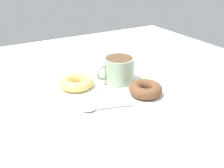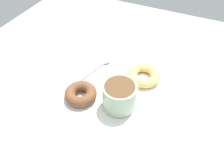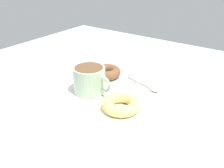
{
  "view_description": "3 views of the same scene",
  "coord_description": "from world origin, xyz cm",
  "px_view_note": "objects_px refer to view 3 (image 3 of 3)",
  "views": [
    {
      "loc": [
        35.16,
        59.33,
        34.81
      ],
      "look_at": [
        2.97,
        1.96,
        2.3
      ],
      "focal_mm": 40.0,
      "sensor_mm": 36.0,
      "label": 1
    },
    {
      "loc": [
        -39.1,
        -17.31,
        49.9
      ],
      "look_at": [
        2.97,
        1.96,
        2.3
      ],
      "focal_mm": 35.0,
      "sensor_mm": 36.0,
      "label": 2
    },
    {
      "loc": [
        42.27,
        -53.0,
        36.46
      ],
      "look_at": [
        2.97,
        1.96,
        2.3
      ],
      "focal_mm": 40.0,
      "sensor_mm": 36.0,
      "label": 3
    }
  ],
  "objects_px": {
    "donut_near_cup": "(121,104)",
    "sugar_cube_extra": "(116,93)",
    "spoon": "(149,87)",
    "donut_far": "(107,72)",
    "coffee_cup": "(90,79)"
  },
  "relations": [
    {
      "from": "coffee_cup",
      "to": "donut_near_cup",
      "type": "distance_m",
      "value": 0.14
    },
    {
      "from": "coffee_cup",
      "to": "donut_near_cup",
      "type": "bearing_deg",
      "value": -12.25
    },
    {
      "from": "coffee_cup",
      "to": "donut_far",
      "type": "distance_m",
      "value": 0.12
    },
    {
      "from": "coffee_cup",
      "to": "donut_near_cup",
      "type": "height_order",
      "value": "coffee_cup"
    },
    {
      "from": "spoon",
      "to": "sugar_cube_extra",
      "type": "relative_size",
      "value": 8.32
    },
    {
      "from": "donut_near_cup",
      "to": "spoon",
      "type": "relative_size",
      "value": 0.76
    },
    {
      "from": "donut_far",
      "to": "donut_near_cup",
      "type": "bearing_deg",
      "value": -42.8
    },
    {
      "from": "donut_far",
      "to": "spoon",
      "type": "distance_m",
      "value": 0.16
    },
    {
      "from": "donut_near_cup",
      "to": "sugar_cube_extra",
      "type": "distance_m",
      "value": 0.08
    },
    {
      "from": "spoon",
      "to": "sugar_cube_extra",
      "type": "height_order",
      "value": "sugar_cube_extra"
    },
    {
      "from": "spoon",
      "to": "donut_far",
      "type": "bearing_deg",
      "value": -177.18
    },
    {
      "from": "coffee_cup",
      "to": "donut_near_cup",
      "type": "relative_size",
      "value": 1.2
    },
    {
      "from": "coffee_cup",
      "to": "spoon",
      "type": "distance_m",
      "value": 0.19
    },
    {
      "from": "donut_far",
      "to": "spoon",
      "type": "xyz_separation_m",
      "value": [
        0.16,
        0.01,
        -0.01
      ]
    },
    {
      "from": "donut_near_cup",
      "to": "sugar_cube_extra",
      "type": "xyz_separation_m",
      "value": [
        -0.05,
        0.05,
        -0.01
      ]
    }
  ]
}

